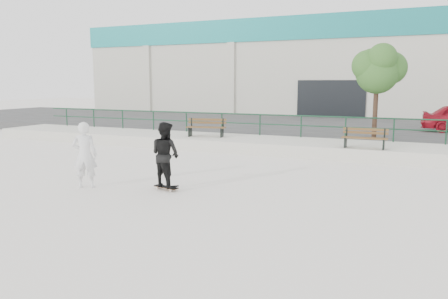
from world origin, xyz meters
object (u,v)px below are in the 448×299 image
at_px(seated_skater, 85,155).
at_px(skateboard, 166,187).
at_px(tree, 378,68).
at_px(bench_left, 206,128).
at_px(standing_skater, 165,155).
at_px(bench_right, 365,138).

bearing_deg(seated_skater, skateboard, 171.23).
relative_size(tree, seated_skater, 2.21).
relative_size(bench_left, standing_skater, 1.04).
distance_m(bench_left, seated_skater, 8.68).
xyz_separation_m(bench_right, skateboard, (-4.63, -7.07, -0.81)).
height_order(bench_left, tree, tree).
bearing_deg(bench_left, bench_right, -19.16).
bearing_deg(standing_skater, skateboard, 106.18).
bearing_deg(bench_right, standing_skater, -123.40).
relative_size(skateboard, seated_skater, 0.42).
relative_size(bench_right, skateboard, 2.10).
bearing_deg(seated_skater, bench_left, -113.63).
bearing_deg(skateboard, tree, 78.03).
bearing_deg(tree, bench_right, -91.39).
bearing_deg(seated_skater, bench_right, -157.49).
xyz_separation_m(skateboard, standing_skater, (0.00, 0.00, 0.94)).
bearing_deg(seated_skater, standing_skater, 171.23).
relative_size(bench_left, tree, 0.45).
height_order(standing_skater, seated_skater, standing_skater).
distance_m(skateboard, seated_skater, 2.52).
bearing_deg(skateboard, seated_skater, -150.84).
height_order(skateboard, standing_skater, standing_skater).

